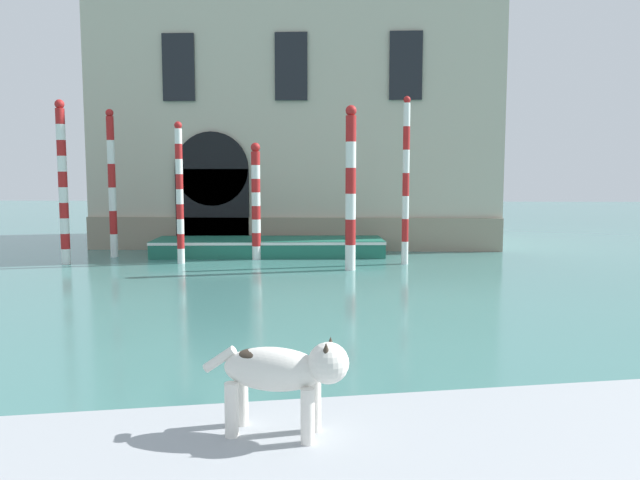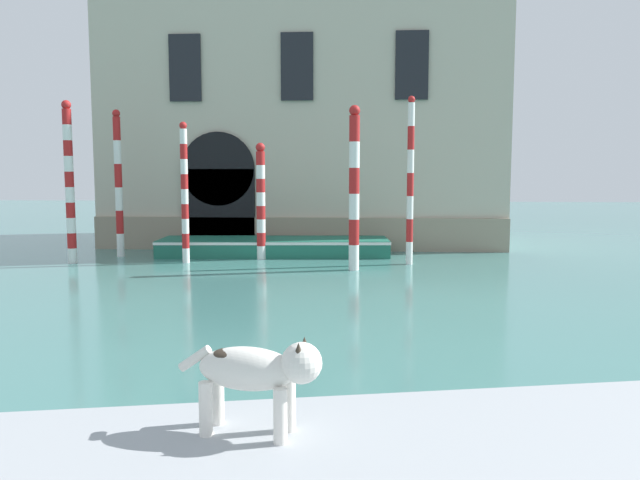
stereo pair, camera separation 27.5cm
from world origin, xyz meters
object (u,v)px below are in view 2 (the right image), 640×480
Objects in this scene: dog_on_deck at (258,371)px; mooring_pole_1 at (185,192)px; boat_moored_near_palazzo at (274,246)px; mooring_pole_0 at (118,183)px; mooring_pole_5 at (410,181)px; mooring_pole_4 at (69,182)px; mooring_pole_2 at (354,188)px; mooring_pole_3 at (261,201)px.

mooring_pole_1 is (-4.24, 12.86, 0.84)m from dog_on_deck.
mooring_pole_1 reaches higher than boat_moored_near_palazzo.
mooring_pole_0 is 0.96× the size of mooring_pole_5.
mooring_pole_4 is 9.36m from mooring_pole_5.
mooring_pole_5 is (9.35, 0.46, 0.04)m from mooring_pole_4.
mooring_pole_2 is 1.89m from mooring_pole_5.
boat_moored_near_palazzo is at bearing 157.01° from mooring_pole_5.
mooring_pole_3 is 0.74× the size of mooring_pole_5.
mooring_pole_1 reaches higher than dog_on_deck.
dog_on_deck is 0.23× the size of mooring_pole_4.
mooring_pole_0 is 2.65m from mooring_pole_1.
dog_on_deck is at bearing -71.77° from mooring_pole_1.
mooring_pole_3 is at bearing -3.95° from mooring_pole_0.
boat_moored_near_palazzo is 1.73m from mooring_pole_3.
dog_on_deck is at bearing -59.58° from mooring_pole_4.
mooring_pole_3 reaches higher than boat_moored_near_palazzo.
mooring_pole_0 is 1.12× the size of mooring_pole_1.
boat_moored_near_palazzo is at bearing 75.06° from mooring_pole_3.
mooring_pole_5 reaches higher than mooring_pole_2.
mooring_pole_3 is at bearing 145.30° from mooring_pole_2.
mooring_pole_2 reaches higher than dog_on_deck.
mooring_pole_0 is 1.04× the size of mooring_pole_2.
boat_moored_near_palazzo is 1.62× the size of mooring_pole_0.
mooring_pole_1 is at bearing -26.92° from mooring_pole_0.
mooring_pole_3 is (4.33, -0.30, -0.50)m from mooring_pole_0.
mooring_pole_2 is (2.48, -2.83, 1.86)m from boat_moored_near_palazzo.
mooring_pole_5 is at bearing -10.11° from mooring_pole_3.
dog_on_deck is 0.25× the size of mooring_pole_2.
mooring_pole_1 is at bearing 5.83° from mooring_pole_4.
mooring_pole_0 reaches higher than mooring_pole_2.
mooring_pole_2 is at bearing -143.01° from mooring_pole_5.
mooring_pole_0 is at bearing -176.17° from boat_moored_near_palazzo.
dog_on_deck is 13.95m from mooring_pole_3.
mooring_pole_1 is 0.86× the size of mooring_pole_5.
mooring_pole_4 is at bearing 129.78° from dog_on_deck.
mooring_pole_2 is 3.35m from mooring_pole_3.
mooring_pole_3 is 4.34m from mooring_pole_5.
dog_on_deck is 14.58m from mooring_pole_4.
mooring_pole_2 is at bearing -52.81° from boat_moored_near_palazzo.
boat_moored_near_palazzo is 5.01m from mooring_pole_0.
mooring_pole_2 is (0.48, 11.86, 1.00)m from dog_on_deck.
mooring_pole_2 reaches higher than mooring_pole_3.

